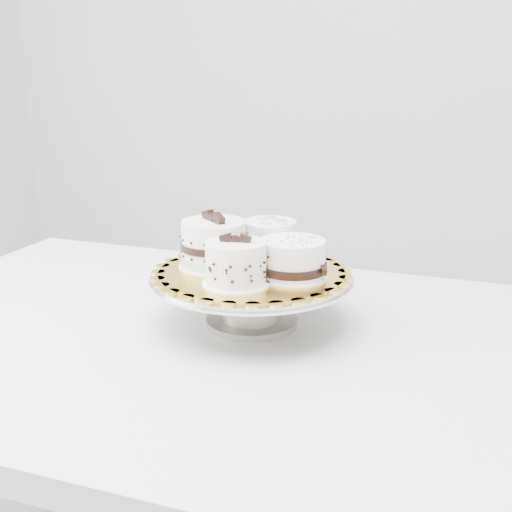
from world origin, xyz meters
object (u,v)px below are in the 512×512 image
at_px(cake_swirl, 236,264).
at_px(cake_ribbon, 293,259).
at_px(cake_stand, 252,290).
at_px(cake_board, 252,272).
at_px(cake_banded, 214,246).
at_px(table, 211,369).
at_px(cake_dots, 270,240).

relative_size(cake_swirl, cake_ribbon, 0.84).
bearing_deg(cake_stand, cake_board, -90.00).
xyz_separation_m(cake_swirl, cake_ribbon, (0.07, 0.08, -0.00)).
bearing_deg(cake_banded, table, -36.37).
height_order(table, cake_ribbon, cake_ribbon).
bearing_deg(cake_swirl, cake_dots, 76.49).
bearing_deg(cake_dots, cake_banded, -108.79).
xyz_separation_m(cake_stand, cake_ribbon, (0.07, 0.00, 0.06)).
bearing_deg(cake_swirl, cake_ribbon, 32.21).
distance_m(cake_stand, cake_banded, 0.10).
bearing_deg(cake_board, table, -131.63).
relative_size(cake_stand, cake_ribbon, 2.43).
bearing_deg(table, cake_dots, 63.63).
bearing_deg(table, cake_stand, 43.05).
xyz_separation_m(table, cake_dots, (0.05, 0.13, 0.20)).
xyz_separation_m(cake_board, cake_swirl, (0.01, -0.07, 0.04)).
distance_m(cake_banded, cake_dots, 0.10).
distance_m(cake_swirl, cake_ribbon, 0.10).
relative_size(cake_stand, cake_dots, 2.71).
distance_m(cake_stand, cake_ribbon, 0.10).
bearing_deg(cake_board, cake_ribbon, 1.51).
relative_size(cake_board, cake_dots, 2.49).
height_order(cake_stand, cake_swirl, cake_swirl).
height_order(cake_board, cake_dots, cake_dots).
distance_m(cake_swirl, cake_dots, 0.15).
height_order(cake_stand, cake_board, cake_board).
bearing_deg(cake_stand, cake_ribbon, 1.51).
relative_size(table, cake_dots, 10.70).
bearing_deg(cake_stand, cake_dots, 90.08).
bearing_deg(cake_ribbon, cake_dots, 112.04).
xyz_separation_m(cake_board, cake_banded, (-0.07, -0.00, 0.04)).
height_order(table, cake_stand, cake_stand).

